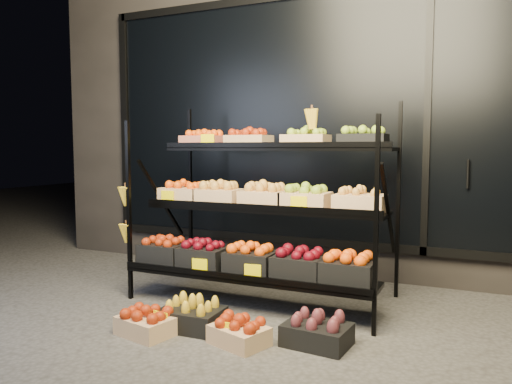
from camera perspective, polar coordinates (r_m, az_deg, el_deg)
The scene contains 9 objects.
ground at distance 3.78m, azimuth -3.19°, elevation -14.65°, with size 24.00×24.00×0.00m, color #514F4C.
building at distance 6.00m, azimuth 8.35°, elevation 9.53°, with size 6.00×2.08×3.50m.
display_rack at distance 4.14m, azimuth 0.44°, elevation -1.72°, with size 2.18×1.02×1.72m.
tag_floor_a at distance 3.60m, azimuth -10.84°, elevation -14.80°, with size 0.13×0.01×0.12m, color #FBE200.
tag_floor_b at distance 3.35m, azimuth -3.61°, elevation -16.22°, with size 0.13×0.01×0.12m, color #FBE200.
floor_crate_left at distance 3.60m, azimuth -12.45°, elevation -14.31°, with size 0.42×0.35×0.19m.
floor_crate_midleft at distance 3.66m, azimuth -7.35°, elevation -13.76°, with size 0.43×0.32×0.21m.
floor_crate_midright at distance 3.36m, azimuth -1.94°, elevation -15.64°, with size 0.42×0.36×0.19m.
floor_crate_right at distance 3.37m, azimuth 6.99°, elevation -15.47°, with size 0.44×0.34×0.21m.
Camera 1 is at (1.65, -3.16, 1.28)m, focal length 35.00 mm.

